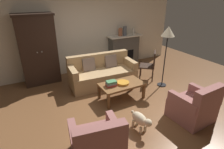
# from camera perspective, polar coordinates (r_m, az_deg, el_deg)

# --- Properties ---
(ground_plane) EXTENTS (9.60, 9.60, 0.00)m
(ground_plane) POSITION_cam_1_polar(r_m,az_deg,el_deg) (4.52, 2.12, -9.43)
(ground_plane) COLOR brown
(back_wall) EXTENTS (7.20, 0.10, 2.80)m
(back_wall) POSITION_cam_1_polar(r_m,az_deg,el_deg) (6.20, -9.97, 13.56)
(back_wall) COLOR silver
(back_wall) RESTS_ON ground
(fireplace) EXTENTS (1.26, 0.48, 1.12)m
(fireplace) POSITION_cam_1_polar(r_m,az_deg,el_deg) (6.81, 3.75, 7.62)
(fireplace) COLOR #4C4947
(fireplace) RESTS_ON ground
(armoire) EXTENTS (1.06, 0.57, 2.01)m
(armoire) POSITION_cam_1_polar(r_m,az_deg,el_deg) (5.68, -22.09, 7.15)
(armoire) COLOR black
(armoire) RESTS_ON ground
(couch) EXTENTS (1.97, 0.97, 0.86)m
(couch) POSITION_cam_1_polar(r_m,az_deg,el_deg) (5.40, -3.15, 0.30)
(couch) COLOR tan
(couch) RESTS_ON ground
(coffee_table) EXTENTS (1.10, 0.60, 0.42)m
(coffee_table) POSITION_cam_1_polar(r_m,az_deg,el_deg) (4.61, 3.02, -3.45)
(coffee_table) COLOR brown
(coffee_table) RESTS_ON ground
(fruit_bowl) EXTENTS (0.31, 0.31, 0.05)m
(fruit_bowl) POSITION_cam_1_polar(r_m,az_deg,el_deg) (4.56, 3.43, -2.61)
(fruit_bowl) COLOR orange
(fruit_bowl) RESTS_ON coffee_table
(book_stack) EXTENTS (0.26, 0.19, 0.13)m
(book_stack) POSITION_cam_1_polar(r_m,az_deg,el_deg) (4.44, -0.26, -2.83)
(book_stack) COLOR #B73833
(book_stack) RESTS_ON coffee_table
(mantel_vase_terracotta) EXTENTS (0.14, 0.14, 0.27)m
(mantel_vase_terracotta) POSITION_cam_1_polar(r_m,az_deg,el_deg) (6.55, 2.62, 13.14)
(mantel_vase_terracotta) COLOR #A86042
(mantel_vase_terracotta) RESTS_ON fireplace
(mantel_vase_slate) EXTENTS (0.13, 0.13, 0.32)m
(mantel_vase_slate) POSITION_cam_1_polar(r_m,az_deg,el_deg) (6.63, 4.00, 13.46)
(mantel_vase_slate) COLOR #565B66
(mantel_vase_slate) RESTS_ON fireplace
(mantel_vase_cream) EXTENTS (0.09, 0.09, 0.23)m
(mantel_vase_cream) POSITION_cam_1_polar(r_m,az_deg,el_deg) (6.85, 6.76, 13.31)
(mantel_vase_cream) COLOR beige
(mantel_vase_cream) RESTS_ON fireplace
(armchair_near_left) EXTENTS (0.88, 0.89, 0.88)m
(armchair_near_left) POSITION_cam_1_polar(r_m,az_deg,el_deg) (3.08, -4.76, -21.03)
(armchair_near_left) COLOR #935B56
(armchair_near_left) RESTS_ON ground
(armchair_near_right) EXTENTS (0.81, 0.80, 0.88)m
(armchair_near_right) POSITION_cam_1_polar(r_m,az_deg,el_deg) (4.24, 24.24, -9.20)
(armchair_near_right) COLOR #935B56
(armchair_near_right) RESTS_ON ground
(side_chair_wooden) EXTENTS (0.62, 0.62, 0.90)m
(side_chair_wooden) POSITION_cam_1_polar(r_m,az_deg,el_deg) (5.73, 11.85, 3.31)
(side_chair_wooden) COLOR black
(side_chair_wooden) RESTS_ON ground
(floor_lamp) EXTENTS (0.36, 0.36, 1.71)m
(floor_lamp) POSITION_cam_1_polar(r_m,az_deg,el_deg) (5.13, 17.05, 11.68)
(floor_lamp) COLOR black
(floor_lamp) RESTS_ON ground
(dog) EXTENTS (0.22, 0.57, 0.39)m
(dog) POSITION_cam_1_polar(r_m,az_deg,el_deg) (3.69, 8.93, -13.77)
(dog) COLOR beige
(dog) RESTS_ON ground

